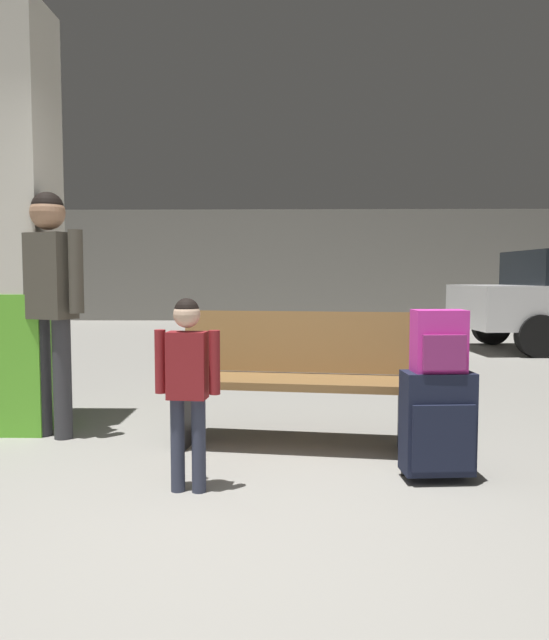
{
  "coord_description": "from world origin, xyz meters",
  "views": [
    {
      "loc": [
        0.26,
        -2.5,
        1.13
      ],
      "look_at": [
        0.19,
        1.3,
        0.85
      ],
      "focal_mm": 33.96,
      "sensor_mm": 36.0,
      "label": 1
    }
  ],
  "objects_px": {
    "structural_pillar": "(12,223)",
    "suitcase": "(438,423)",
    "bench": "(295,380)",
    "adult": "(50,287)",
    "backpack_bright": "(439,342)",
    "child": "(187,373)"
  },
  "relations": [
    {
      "from": "structural_pillar",
      "to": "child",
      "type": "height_order",
      "value": "structural_pillar"
    },
    {
      "from": "bench",
      "to": "backpack_bright",
      "type": "bearing_deg",
      "value": -41.53
    },
    {
      "from": "suitcase",
      "to": "backpack_bright",
      "type": "bearing_deg",
      "value": -90.02
    },
    {
      "from": "backpack_bright",
      "to": "bench",
      "type": "bearing_deg",
      "value": 138.47
    },
    {
      "from": "structural_pillar",
      "to": "child",
      "type": "xyz_separation_m",
      "value": [
        1.48,
        -1.31,
        -0.89
      ]
    },
    {
      "from": "bench",
      "to": "backpack_bright",
      "type": "height_order",
      "value": "backpack_bright"
    },
    {
      "from": "backpack_bright",
      "to": "child",
      "type": "xyz_separation_m",
      "value": [
        -1.34,
        -0.19,
        -0.15
      ]
    },
    {
      "from": "child",
      "to": "bench",
      "type": "bearing_deg",
      "value": 56.99
    },
    {
      "from": "structural_pillar",
      "to": "bench",
      "type": "xyz_separation_m",
      "value": [
        2.05,
        -0.43,
        -1.07
      ]
    },
    {
      "from": "bench",
      "to": "suitcase",
      "type": "relative_size",
      "value": 2.74
    },
    {
      "from": "backpack_bright",
      "to": "suitcase",
      "type": "bearing_deg",
      "value": 89.98
    },
    {
      "from": "suitcase",
      "to": "adult",
      "type": "height_order",
      "value": "adult"
    },
    {
      "from": "structural_pillar",
      "to": "adult",
      "type": "height_order",
      "value": "structural_pillar"
    },
    {
      "from": "child",
      "to": "adult",
      "type": "distance_m",
      "value": 1.6
    },
    {
      "from": "bench",
      "to": "adult",
      "type": "relative_size",
      "value": 0.97
    },
    {
      "from": "backpack_bright",
      "to": "child",
      "type": "relative_size",
      "value": 0.34
    },
    {
      "from": "backpack_bright",
      "to": "child",
      "type": "height_order",
      "value": "child"
    },
    {
      "from": "structural_pillar",
      "to": "suitcase",
      "type": "distance_m",
      "value": 3.26
    },
    {
      "from": "suitcase",
      "to": "child",
      "type": "xyz_separation_m",
      "value": [
        -1.34,
        -0.19,
        0.3
      ]
    },
    {
      "from": "structural_pillar",
      "to": "suitcase",
      "type": "xyz_separation_m",
      "value": [
        2.82,
        -1.12,
        -1.19
      ]
    },
    {
      "from": "suitcase",
      "to": "adult",
      "type": "bearing_deg",
      "value": 160.58
    },
    {
      "from": "structural_pillar",
      "to": "bench",
      "type": "relative_size",
      "value": 1.84
    }
  ]
}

